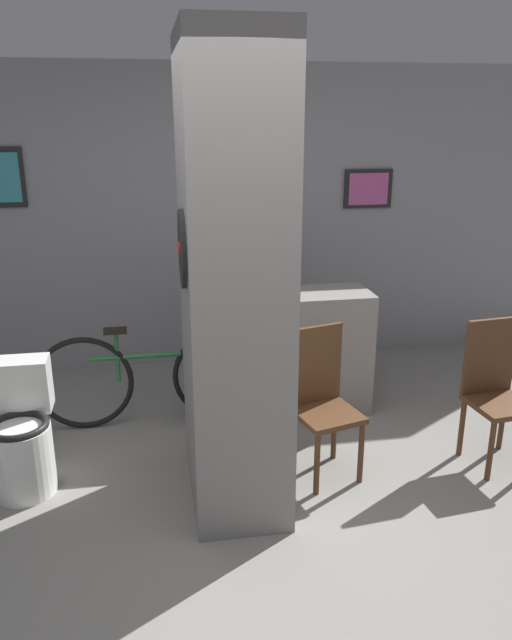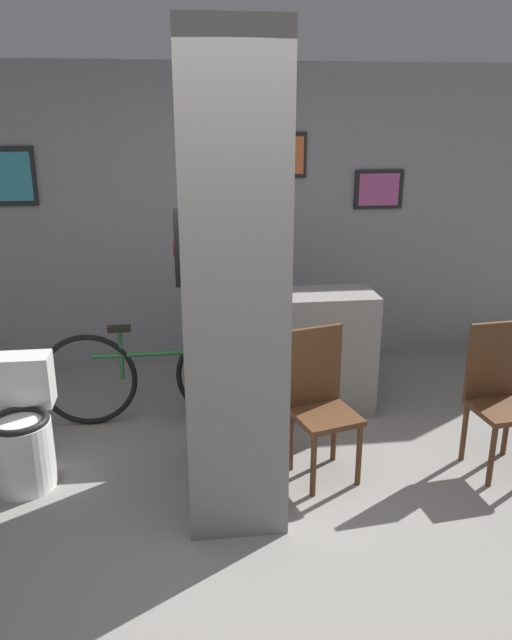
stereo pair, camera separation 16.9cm
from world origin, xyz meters
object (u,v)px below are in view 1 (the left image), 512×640
Objects in this scene: toilet at (22,438)px; bottle_tall at (282,278)px; chair_near_pillar at (321,398)px; bicycle at (154,377)px; chair_by_doorway at (495,388)px.

bottle_tall is at bearing 24.47° from toilet.
chair_near_pillar is 1.33m from bicycle.
chair_near_pillar is 1.00× the size of chair_by_doorway.
bicycle is 1.19m from bottle_tall.
chair_near_pillar reaches higher than bicycle.
chair_by_doorway is (1.14, -0.05, 0.00)m from chair_near_pillar.
toilet reaches higher than bicycle.
chair_near_pillar and chair_by_doorway have the same top height.
chair_near_pillar is 1.15m from chair_by_doorway.
toilet is at bearing -138.68° from bicycle.
bottle_tall reaches higher than chair_near_pillar.
chair_by_doorway is 1.64m from bottle_tall.
toilet is 0.45× the size of bicycle.
chair_by_doorway is 2.35m from bicycle.
chair_by_doorway is at bearing -3.48° from toilet.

